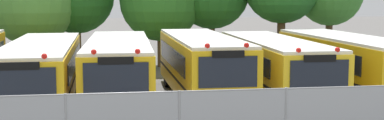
{
  "coord_description": "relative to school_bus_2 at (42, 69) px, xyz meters",
  "views": [
    {
      "loc": [
        -0.42,
        -21.67,
        4.26
      ],
      "look_at": [
        2.91,
        0.0,
        1.6
      ],
      "focal_mm": 49.95,
      "sensor_mm": 36.0,
      "label": 1
    }
  ],
  "objects": [
    {
      "name": "school_bus_4",
      "position": [
        6.43,
        -0.22,
        0.1
      ],
      "size": [
        2.53,
        9.95,
        2.73
      ],
      "rotation": [
        0.0,
        0.0,
        3.15
      ],
      "color": "yellow",
      "rests_on": "ground_plane"
    },
    {
      "name": "tree_2",
      "position": [
        -1.58,
        10.13,
        2.64
      ],
      "size": [
        5.16,
        5.16,
        6.56
      ],
      "color": "#4C3823",
      "rests_on": "ground_plane"
    },
    {
      "name": "school_bus_3",
      "position": [
        3.04,
        0.07,
        0.03
      ],
      "size": [
        2.83,
        10.77,
        2.59
      ],
      "rotation": [
        0.0,
        0.0,
        3.11
      ],
      "color": "yellow",
      "rests_on": "ground_plane"
    },
    {
      "name": "school_bus_5",
      "position": [
        9.6,
        0.03,
        0.0
      ],
      "size": [
        2.6,
        10.56,
        2.54
      ],
      "rotation": [
        0.0,
        0.0,
        3.13
      ],
      "color": "yellow",
      "rests_on": "ground_plane"
    },
    {
      "name": "school_bus_2",
      "position": [
        0.0,
        0.0,
        0.0
      ],
      "size": [
        2.71,
        11.35,
        2.53
      ],
      "rotation": [
        0.0,
        0.0,
        3.15
      ],
      "color": "yellow",
      "rests_on": "ground_plane"
    },
    {
      "name": "school_bus_6",
      "position": [
        12.85,
        -0.14,
        0.05
      ],
      "size": [
        2.86,
        10.49,
        2.64
      ],
      "rotation": [
        0.0,
        0.0,
        3.17
      ],
      "color": "yellow",
      "rests_on": "ground_plane"
    },
    {
      "name": "ground_plane",
      "position": [
        3.15,
        -0.12,
        -1.34
      ],
      "size": [
        160.0,
        160.0,
        0.0
      ],
      "primitive_type": "plane",
      "color": "#514F4C"
    }
  ]
}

